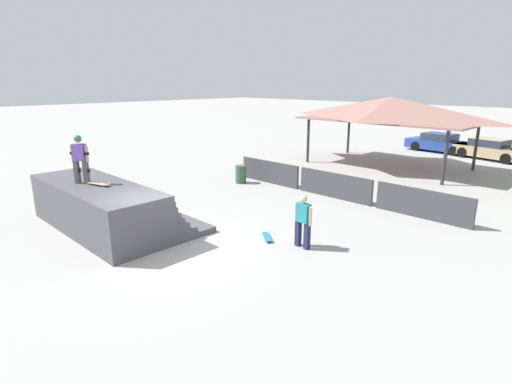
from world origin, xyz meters
name	(u,v)px	position (x,y,z in m)	size (l,w,h in m)	color
ground_plane	(165,248)	(0.00, 0.00, 0.00)	(160.00, 160.00, 0.00)	#A3A09B
quarter_pipe_ramp	(105,208)	(-2.87, -0.37, 0.69)	(5.91, 3.54, 1.53)	#4C4C51
skater_on_deck	(80,156)	(-3.26, -0.85, 2.43)	(0.64, 0.48, 1.56)	#4C4C51
skateboard_on_deck	(99,184)	(-2.59, -0.60, 1.59)	(0.86, 0.45, 0.09)	blue
bystander_walking	(303,219)	(2.84, 2.87, 0.89)	(0.64, 0.24, 1.59)	#1E2347
skateboard_on_ground	(267,237)	(1.68, 2.61, 0.06)	(0.77, 0.65, 0.09)	blue
barrier_fence	(335,186)	(0.59, 7.92, 0.52)	(10.82, 0.12, 1.05)	#3D3D42
pavilion_shelter	(391,109)	(-0.95, 15.55, 3.23)	(9.32, 5.28, 3.89)	#2D2D33
trash_bin	(241,174)	(-4.05, 6.93, 0.42)	(0.52, 0.52, 0.85)	#385B3D
parked_car_blue	(440,143)	(-0.59, 22.61, 0.60)	(4.59, 2.28, 1.27)	navy
parked_car_tan	(490,150)	(2.67, 21.97, 0.60)	(4.59, 2.49, 1.27)	tan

